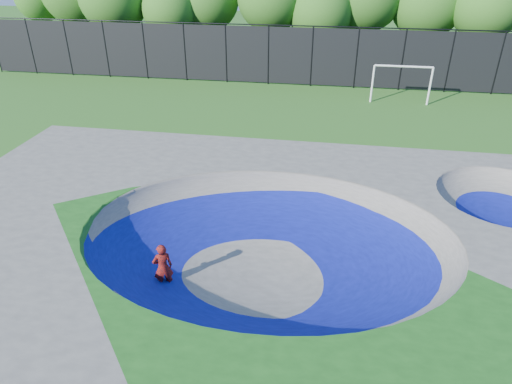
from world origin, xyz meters
TOP-DOWN VIEW (x-y plane):
  - ground at (0.00, 0.00)m, footprint 120.00×120.00m
  - skate_deck at (0.00, 0.00)m, footprint 22.00×14.00m
  - skater at (-2.81, -1.22)m, footprint 0.67×0.60m
  - skateboard at (-2.81, -1.22)m, footprint 0.79×0.56m
  - soccer_goal at (5.70, 17.93)m, footprint 3.56×0.12m
  - fence at (0.00, 21.00)m, footprint 48.09×0.09m

SIDE VIEW (x-z plane):
  - ground at x=0.00m, z-range 0.00..0.00m
  - skateboard at x=-2.81m, z-range 0.00..0.05m
  - skate_deck at x=0.00m, z-range 0.00..1.50m
  - skater at x=-2.81m, z-range 0.00..1.53m
  - soccer_goal at x=5.70m, z-range 0.46..2.81m
  - fence at x=0.00m, z-range 0.08..4.12m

